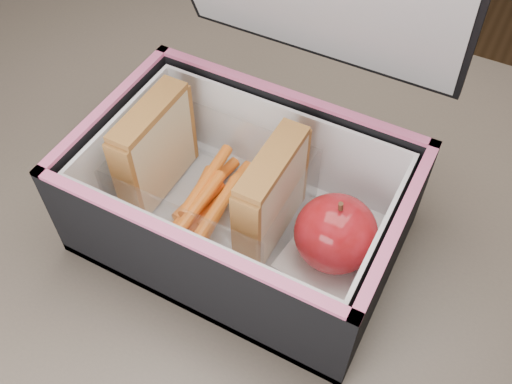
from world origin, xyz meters
TOP-DOWN VIEW (x-y plane):
  - kitchen_table at (0.00, 0.00)m, footprint 1.20×0.80m
  - lunch_bag at (-0.04, -0.00)m, footprint 0.30×0.28m
  - plastic_tub at (-0.07, -0.00)m, footprint 0.18×0.13m
  - sandwich_left at (-0.14, -0.00)m, footprint 0.03×0.10m
  - sandwich_right at (-0.01, -0.00)m, footprint 0.03×0.10m
  - carrot_sticks at (-0.08, -0.02)m, footprint 0.05×0.14m
  - paper_napkin at (0.06, -0.00)m, footprint 0.09×0.09m
  - red_apple at (0.06, -0.00)m, footprint 0.09×0.09m

SIDE VIEW (x-z plane):
  - kitchen_table at x=0.00m, z-range 0.28..1.03m
  - paper_napkin at x=0.06m, z-range 0.76..0.77m
  - carrot_sticks at x=-0.08m, z-range 0.77..0.80m
  - plastic_tub at x=-0.07m, z-range 0.76..0.84m
  - red_apple at x=0.06m, z-range 0.77..0.85m
  - lunch_bag at x=-0.04m, z-range 0.67..0.96m
  - sandwich_left at x=-0.14m, z-range 0.77..0.87m
  - sandwich_right at x=-0.01m, z-range 0.77..0.87m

